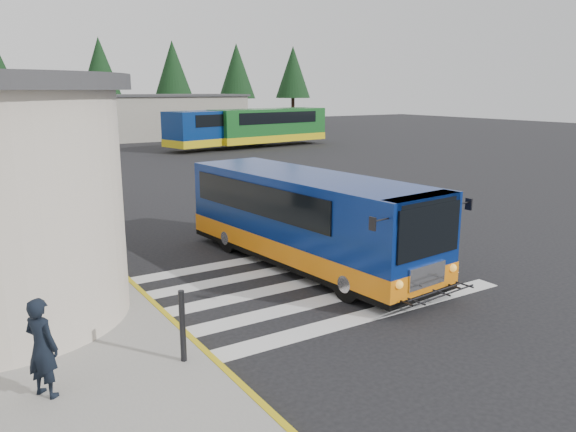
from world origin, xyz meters
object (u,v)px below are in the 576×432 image
pedestrian_a (42,347)px  bollard (183,326)px  far_bus_a (225,127)px  transit_bus (307,222)px  far_bus_b (269,125)px

pedestrian_a → bollard: size_ratio=1.24×
pedestrian_a → far_bus_a: far_bus_a is taller
transit_bus → far_bus_a: size_ratio=0.84×
transit_bus → far_bus_a: far_bus_a is taller
far_bus_a → far_bus_b: bearing=-103.1°
transit_bus → pedestrian_a: transit_bus is taller
transit_bus → far_bus_b: 32.85m
pedestrian_a → bollard: pedestrian_a is taller
far_bus_a → bollard: bearing=139.6°
bollard → far_bus_a: bearing=62.8°
far_bus_b → bollard: bearing=139.6°
transit_bus → far_bus_a: 31.14m
pedestrian_a → far_bus_a: size_ratio=0.15×
pedestrian_a → far_bus_b: (22.92, 32.50, 0.81)m
bollard → far_bus_b: bearing=57.5°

